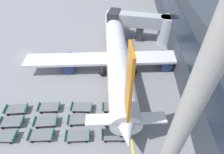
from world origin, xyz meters
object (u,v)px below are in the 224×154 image
airplane (117,53)px  baggage_dolly_row_near_col_d (114,135)px  baggage_dolly_row_mid_a_col_c (79,120)px  baggage_dolly_row_mid_b_col_c (82,107)px  baggage_dolly_row_near_col_b (41,135)px  baggage_dolly_row_mid_b_col_d (113,107)px  baggage_dolly_row_mid_a_col_b (46,121)px  apron_light_mast (177,137)px  baggage_dolly_row_near_col_c (78,136)px  baggage_dolly_row_near_col_a (4,136)px  baggage_dolly_row_mid_b_col_b (49,107)px  baggage_dolly_row_mid_b_col_a (16,109)px  baggage_dolly_row_mid_a_col_a (12,122)px  baggage_dolly_row_mid_a_col_d (113,120)px

airplane → baggage_dolly_row_near_col_d: airplane is taller
baggage_dolly_row_mid_a_col_c → baggage_dolly_row_mid_b_col_c: (-0.14, 2.19, 0.00)m
baggage_dolly_row_near_col_b → baggage_dolly_row_mid_b_col_c: 6.50m
baggage_dolly_row_near_col_d → baggage_dolly_row_mid_b_col_d: size_ratio=1.00×
baggage_dolly_row_mid_a_col_c → baggage_dolly_row_mid_a_col_b: bearing=-170.8°
apron_light_mast → baggage_dolly_row_near_col_c: bearing=132.7°
baggage_dolly_row_near_col_a → baggage_dolly_row_mid_b_col_b: bearing=51.7°
baggage_dolly_row_mid_a_col_c → baggage_dolly_row_mid_b_col_a: size_ratio=1.00×
baggage_dolly_row_near_col_c → baggage_dolly_row_mid_b_col_c: 4.64m
airplane → baggage_dolly_row_mid_a_col_a: airplane is taller
baggage_dolly_row_mid_a_col_b → baggage_dolly_row_mid_b_col_c: 5.28m
baggage_dolly_row_near_col_a → baggage_dolly_row_near_col_c: same height
baggage_dolly_row_mid_a_col_c → baggage_dolly_row_mid_a_col_d: size_ratio=1.00×
baggage_dolly_row_mid_a_col_a → baggage_dolly_row_mid_b_col_a: bearing=102.5°
baggage_dolly_row_near_col_b → apron_light_mast: (12.19, -7.74, 15.03)m
baggage_dolly_row_mid_b_col_b → baggage_dolly_row_mid_b_col_c: (4.84, 0.46, 0.00)m
airplane → baggage_dolly_row_mid_a_col_b: (-8.88, -14.16, -2.48)m
baggage_dolly_row_mid_a_col_b → baggage_dolly_row_mid_b_col_b: (-0.46, 2.47, 0.00)m
baggage_dolly_row_near_col_a → apron_light_mast: apron_light_mast is taller
baggage_dolly_row_mid_a_col_d → baggage_dolly_row_mid_b_col_a: size_ratio=1.00×
baggage_dolly_row_near_col_b → baggage_dolly_row_mid_a_col_a: same height
baggage_dolly_row_near_col_d → baggage_dolly_row_mid_a_col_a: (-14.21, 0.63, 0.00)m
baggage_dolly_row_mid_b_col_b → baggage_dolly_row_near_col_b: bearing=-81.7°
baggage_dolly_row_mid_a_col_d → baggage_dolly_row_mid_b_col_b: (-9.77, 1.31, 0.00)m
baggage_dolly_row_near_col_d → baggage_dolly_row_mid_a_col_d: (-0.24, 2.31, 0.00)m
baggage_dolly_row_mid_a_col_a → baggage_dolly_row_mid_b_col_d: bearing=16.1°
baggage_dolly_row_near_col_d → apron_light_mast: size_ratio=0.14×
baggage_dolly_row_near_col_d → baggage_dolly_row_mid_a_col_d: 2.32m
baggage_dolly_row_mid_a_col_b → baggage_dolly_row_mid_b_col_d: (9.00, 3.42, 0.00)m
baggage_dolly_row_mid_a_col_a → baggage_dolly_row_mid_a_col_b: same height
baggage_dolly_row_near_col_c → baggage_dolly_row_mid_a_col_d: size_ratio=1.00×
baggage_dolly_row_mid_a_col_a → baggage_dolly_row_mid_a_col_b: bearing=6.3°
baggage_dolly_row_near_col_b → baggage_dolly_row_mid_a_col_d: 9.66m
baggage_dolly_row_mid_a_col_a → apron_light_mast: (17.05, -9.27, 15.03)m
baggage_dolly_row_near_col_d → baggage_dolly_row_mid_b_col_d: same height
baggage_dolly_row_near_col_c → baggage_dolly_row_mid_b_col_a: bearing=161.6°
baggage_dolly_row_mid_a_col_d → baggage_dolly_row_mid_b_col_c: bearing=160.3°
baggage_dolly_row_mid_b_col_b → baggage_dolly_row_near_col_d: bearing=-19.9°
baggage_dolly_row_near_col_a → baggage_dolly_row_mid_a_col_a: (-0.16, 2.13, 0.00)m
airplane → baggage_dolly_row_mid_a_col_d: size_ratio=9.52×
baggage_dolly_row_mid_b_col_d → baggage_dolly_row_mid_b_col_a: bearing=-172.9°
baggage_dolly_row_near_col_d → baggage_dolly_row_mid_b_col_a: same height
baggage_dolly_row_near_col_a → baggage_dolly_row_near_col_b: same height
baggage_dolly_row_mid_a_col_a → baggage_dolly_row_mid_b_col_b: same height
baggage_dolly_row_near_col_b → baggage_dolly_row_near_col_c: 4.73m
baggage_dolly_row_near_col_a → baggage_dolly_row_near_col_d: size_ratio=1.00×
baggage_dolly_row_near_col_c → baggage_dolly_row_mid_a_col_d: (4.40, 2.84, 0.00)m
airplane → apron_light_mast: (3.52, -23.95, 12.55)m
baggage_dolly_row_mid_a_col_c → apron_light_mast: bearing=-53.2°
baggage_dolly_row_mid_b_col_a → baggage_dolly_row_mid_b_col_b: bearing=9.7°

